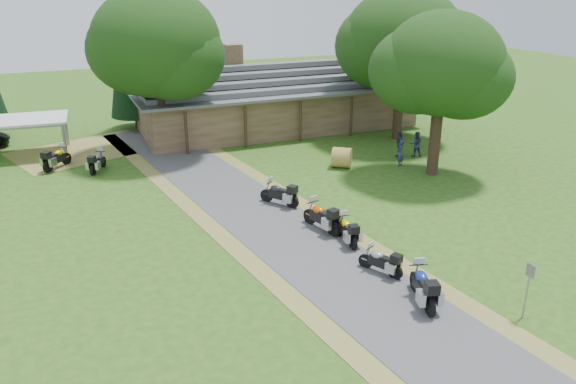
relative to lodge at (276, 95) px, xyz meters
name	(u,v)px	position (x,y,z in m)	size (l,w,h in m)	color
ground	(367,295)	(-6.00, -24.00, -2.45)	(120.00, 120.00, 0.00)	#2A4F16
driveway	(308,251)	(-6.50, -20.00, -2.45)	(46.00, 46.00, 0.00)	#414144
lodge	(276,95)	(0.00, 0.00, 0.00)	(21.40, 9.40, 4.90)	brown
carport	(24,137)	(-17.66, -0.67, -1.24)	(5.57, 3.71, 2.41)	silver
motorcycle_row_a	(423,285)	(-4.48, -25.20, -1.73)	(2.11, 0.69, 1.44)	navy
motorcycle_row_b	(381,260)	(-4.74, -22.83, -1.87)	(1.71, 0.56, 1.17)	#94959A
motorcycle_row_c	(347,229)	(-4.62, -19.91, -1.82)	(1.85, 0.60, 1.27)	#F1C800
motorcycle_row_d	(321,215)	(-5.10, -18.33, -1.73)	(2.11, 0.69, 1.44)	#E35805
motorcycle_row_e	(279,193)	(-5.74, -14.84, -1.78)	(1.97, 0.64, 1.35)	black
motorcycle_carport_a	(57,157)	(-15.86, -4.28, -1.74)	(2.09, 0.68, 1.43)	#D4A003
motorcycle_carport_b	(97,161)	(-13.66, -5.75, -1.80)	(1.89, 0.62, 1.30)	gray
person_a	(400,151)	(3.38, -11.83, -1.50)	(0.54, 0.39, 1.91)	navy
person_b	(416,142)	(5.39, -10.57, -1.50)	(0.54, 0.39, 1.91)	navy
person_c	(400,142)	(4.36, -10.27, -1.48)	(0.55, 0.40, 1.95)	navy
hay_bale	(342,158)	(-0.01, -10.70, -1.84)	(1.22, 1.22, 1.12)	olive
sign_post	(527,291)	(-1.88, -27.32, -1.43)	(0.37, 0.06, 2.05)	gray
oak_lodge_left	(158,65)	(-9.28, -3.47, 3.22)	(7.93, 7.93, 11.34)	#143510
oak_lodge_right	(402,60)	(6.64, -6.47, 3.06)	(8.14, 8.14, 11.01)	#143510
oak_driveway	(440,86)	(4.28, -13.84, 2.69)	(6.72, 6.72, 10.28)	#143510
cedar_near	(131,50)	(-9.88, 3.68, 3.36)	(3.77, 3.77, 11.61)	black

